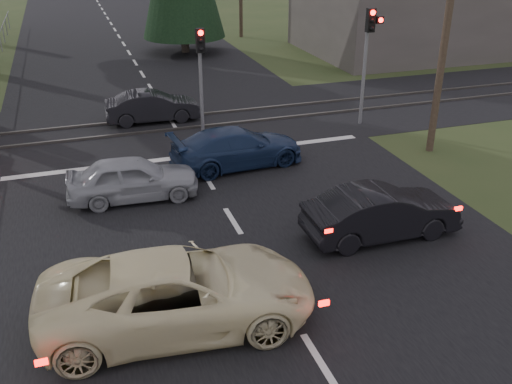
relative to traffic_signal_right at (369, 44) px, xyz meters
name	(u,v)px	position (x,y,z in m)	size (l,w,h in m)	color
ground	(268,278)	(-7.55, -9.47, -3.31)	(120.00, 120.00, 0.00)	#2E3E1C
road	(183,140)	(-7.55, 0.53, -3.31)	(14.00, 100.00, 0.01)	black
rail_corridor	(173,124)	(-7.55, 2.53, -3.31)	(120.00, 8.00, 0.01)	black
stop_line	(193,156)	(-7.55, -1.27, -3.30)	(13.00, 0.35, 0.00)	silver
rail_near	(177,129)	(-7.55, 1.73, -3.26)	(120.00, 0.12, 0.10)	#59544C
rail_far	(170,117)	(-7.55, 3.33, -3.26)	(120.00, 0.12, 0.10)	#59544C
traffic_signal_right	(369,44)	(0.00, 0.00, 0.00)	(0.68, 0.48, 4.70)	slate
traffic_signal_center	(201,62)	(-6.55, 1.20, -0.51)	(0.32, 0.48, 4.10)	slate
utility_pole_near	(448,20)	(0.95, -3.47, 1.41)	(1.80, 0.26, 9.00)	#4C3D2D
building_right	(418,18)	(10.45, 12.53, -1.31)	(14.00, 10.00, 4.00)	#59514C
cream_coupe	(178,292)	(-9.88, -10.48, -2.52)	(2.63, 5.71, 1.59)	beige
dark_hatchback	(381,213)	(-4.00, -8.52, -2.62)	(1.47, 4.21, 1.39)	black
silver_car	(133,178)	(-10.01, -4.10, -2.64)	(1.58, 3.93, 1.34)	#989B9F
blue_sedan	(237,148)	(-6.26, -2.61, -2.64)	(1.88, 4.64, 1.35)	#19294B
dark_car_far	(153,107)	(-8.26, 3.16, -2.67)	(1.36, 3.91, 1.29)	black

